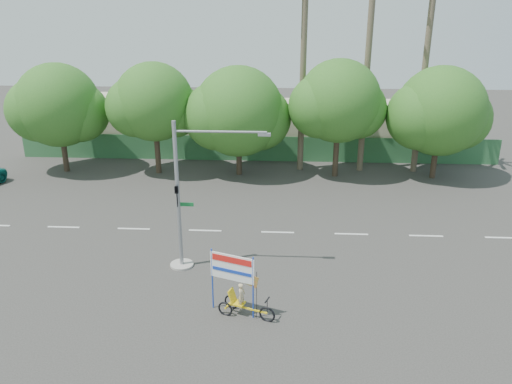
{
  "coord_description": "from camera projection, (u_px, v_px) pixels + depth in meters",
  "views": [
    {
      "loc": [
        2.23,
        -16.82,
        11.57
      ],
      "look_at": [
        0.99,
        4.86,
        3.5
      ],
      "focal_mm": 35.0,
      "sensor_mm": 36.0,
      "label": 1
    }
  ],
  "objects": [
    {
      "name": "ground",
      "position": [
        224.0,
        316.0,
        19.89
      ],
      "size": [
        120.0,
        120.0,
        0.0
      ],
      "primitive_type": "plane",
      "color": "#33302D",
      "rests_on": "ground"
    },
    {
      "name": "fence",
      "position": [
        256.0,
        149.0,
        39.66
      ],
      "size": [
        38.0,
        0.08,
        2.0
      ],
      "primitive_type": "cube",
      "color": "#336B3D",
      "rests_on": "ground"
    },
    {
      "name": "building_left",
      "position": [
        146.0,
        122.0,
        44.06
      ],
      "size": [
        12.0,
        8.0,
        4.0
      ],
      "primitive_type": "cube",
      "color": "beige",
      "rests_on": "ground"
    },
    {
      "name": "building_right",
      "position": [
        351.0,
        127.0,
        43.16
      ],
      "size": [
        14.0,
        8.0,
        3.6
      ],
      "primitive_type": "cube",
      "color": "beige",
      "rests_on": "ground"
    },
    {
      "name": "tree_far_left",
      "position": [
        58.0,
        108.0,
        35.83
      ],
      "size": [
        7.14,
        6.0,
        7.96
      ],
      "color": "#473828",
      "rests_on": "ground"
    },
    {
      "name": "tree_left",
      "position": [
        154.0,
        105.0,
        35.35
      ],
      "size": [
        6.66,
        5.6,
        8.07
      ],
      "color": "#473828",
      "rests_on": "ground"
    },
    {
      "name": "tree_center",
      "position": [
        238.0,
        114.0,
        35.23
      ],
      "size": [
        7.62,
        6.4,
        7.85
      ],
      "color": "#473828",
      "rests_on": "ground"
    },
    {
      "name": "tree_right",
      "position": [
        338.0,
        104.0,
        34.59
      ],
      "size": [
        6.9,
        5.8,
        8.36
      ],
      "color": "#473828",
      "rests_on": "ground"
    },
    {
      "name": "tree_far_right",
      "position": [
        440.0,
        114.0,
        34.42
      ],
      "size": [
        7.38,
        6.2,
        7.94
      ],
      "color": "#473828",
      "rests_on": "ground"
    },
    {
      "name": "palm_tall",
      "position": [
        370.0,
        24.0,
        34.06
      ],
      "size": [
        3.73,
        3.79,
        17.45
      ],
      "color": "#70604C",
      "rests_on": "ground"
    },
    {
      "name": "palm_mid",
      "position": [
        428.0,
        41.0,
        34.22
      ],
      "size": [
        3.73,
        3.79,
        15.45
      ],
      "color": "#70604C",
      "rests_on": "ground"
    },
    {
      "name": "palm_short",
      "position": [
        304.0,
        48.0,
        34.86
      ],
      "size": [
        3.73,
        3.79,
        14.45
      ],
      "color": "#70604C",
      "rests_on": "ground"
    },
    {
      "name": "traffic_signal",
      "position": [
        185.0,
        209.0,
        22.71
      ],
      "size": [
        4.72,
        1.1,
        7.0
      ],
      "color": "gray",
      "rests_on": "ground"
    },
    {
      "name": "trike_billboard",
      "position": [
        238.0,
        290.0,
        19.64
      ],
      "size": [
        2.62,
        1.2,
        2.72
      ],
      "rotation": [
        0.0,
        0.0,
        -0.35
      ],
      "color": "black",
      "rests_on": "ground"
    }
  ]
}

